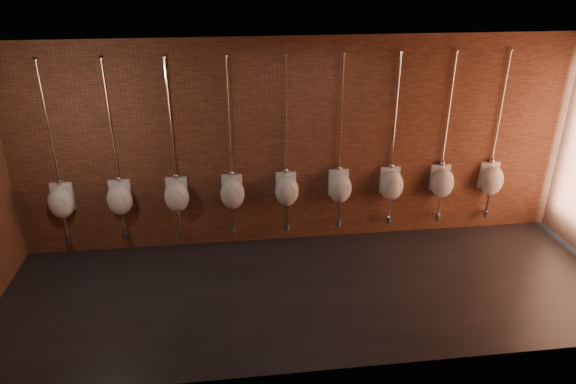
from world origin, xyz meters
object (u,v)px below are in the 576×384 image
object	(u,v)px
urinal_4	(287,190)
urinal_7	(442,182)
urinal_8	(492,179)
urinal_1	(120,198)
urinal_3	(232,193)
urinal_6	(392,184)
urinal_2	(177,196)
urinal_5	(340,187)
urinal_0	(61,201)

from	to	relation	value
urinal_4	urinal_7	xyz separation A→B (m)	(2.50, 0.00, 0.00)
urinal_4	urinal_8	size ratio (longest dim) A/B	1.00
urinal_1	urinal_3	bearing A→B (deg)	0.00
urinal_4	urinal_6	xyz separation A→B (m)	(1.67, 0.00, 0.00)
urinal_2	urinal_5	bearing A→B (deg)	0.00
urinal_6	urinal_7	size ratio (longest dim) A/B	1.00
urinal_1	urinal_2	size ratio (longest dim) A/B	1.00
urinal_5	urinal_6	size ratio (longest dim) A/B	1.00
urinal_2	urinal_3	size ratio (longest dim) A/B	1.00
urinal_3	urinal_1	bearing A→B (deg)	180.00
urinal_0	urinal_5	size ratio (longest dim) A/B	1.00
urinal_0	urinal_7	bearing A→B (deg)	0.00
urinal_2	urinal_5	world-z (taller)	same
urinal_4	urinal_6	world-z (taller)	same
urinal_5	urinal_1	bearing A→B (deg)	180.00
urinal_5	urinal_8	size ratio (longest dim) A/B	1.00
urinal_0	urinal_5	xyz separation A→B (m)	(4.17, 0.00, 0.00)
urinal_4	urinal_5	world-z (taller)	same
urinal_0	urinal_8	size ratio (longest dim) A/B	1.00
urinal_4	urinal_8	xyz separation A→B (m)	(3.34, 0.00, 0.00)
urinal_1	urinal_7	size ratio (longest dim) A/B	1.00
urinal_3	urinal_7	world-z (taller)	same
urinal_2	urinal_5	distance (m)	2.50
urinal_7	urinal_8	distance (m)	0.83
urinal_5	urinal_8	world-z (taller)	same
urinal_0	urinal_7	size ratio (longest dim) A/B	1.00
urinal_2	urinal_7	xyz separation A→B (m)	(4.17, 0.00, 0.00)
urinal_1	urinal_8	world-z (taller)	same
urinal_3	urinal_0	bearing A→B (deg)	180.00
urinal_1	urinal_3	distance (m)	1.67
urinal_3	urinal_4	bearing A→B (deg)	0.00
urinal_5	urinal_6	bearing A→B (deg)	0.00
urinal_4	urinal_0	bearing A→B (deg)	180.00
urinal_7	urinal_8	world-z (taller)	same
urinal_0	urinal_6	distance (m)	5.00
urinal_8	urinal_0	bearing A→B (deg)	180.00
urinal_7	urinal_8	xyz separation A→B (m)	(0.83, 0.00, 0.00)
urinal_6	urinal_8	world-z (taller)	same
urinal_5	urinal_2	bearing A→B (deg)	180.00
urinal_2	urinal_6	bearing A→B (deg)	0.00
urinal_6	urinal_8	bearing A→B (deg)	0.00
urinal_5	urinal_0	bearing A→B (deg)	180.00
urinal_1	urinal_7	bearing A→B (deg)	0.00
urinal_3	urinal_8	world-z (taller)	same
urinal_0	urinal_7	world-z (taller)	same
urinal_7	urinal_0	bearing A→B (deg)	180.00
urinal_4	urinal_5	distance (m)	0.83
urinal_0	urinal_6	bearing A→B (deg)	0.00
urinal_2	urinal_3	xyz separation A→B (m)	(0.83, 0.00, 0.00)
urinal_2	urinal_3	world-z (taller)	same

